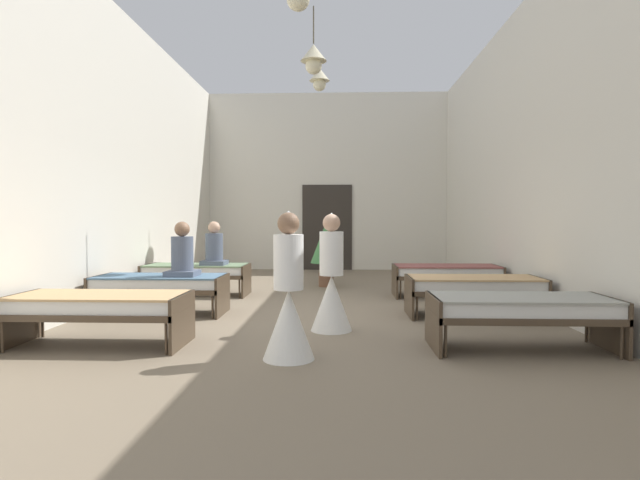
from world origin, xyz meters
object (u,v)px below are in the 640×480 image
Objects in this scene: potted_plant at (326,245)px; patient_seated_primary at (214,249)px; nurse_near_aisle at (289,307)px; bed_left_row_2 at (197,272)px; bed_left_row_0 at (100,306)px; bed_right_row_0 at (521,309)px; nurse_mid_aisle at (331,289)px; bed_right_row_1 at (474,286)px; patient_seated_secondary at (182,256)px; bed_right_row_2 at (446,273)px; bed_left_row_1 at (161,285)px.

patient_seated_primary is at bearing -145.27° from potted_plant.
bed_left_row_2 is at bearing -11.49° from nurse_near_aisle.
bed_left_row_0 is 1.41× the size of potted_plant.
nurse_mid_aisle is (-2.04, 0.86, 0.09)m from bed_right_row_0.
bed_right_row_1 is 1.28× the size of nurse_mid_aisle.
patient_seated_secondary is at bearing -1.51° from nurse_mid_aisle.
bed_right_row_1 and bed_right_row_2 have the same top height.
bed_right_row_0 is at bearing -117.37° from nurse_near_aisle.
bed_right_row_2 is (4.60, 3.80, 0.00)m from bed_left_row_0.
bed_right_row_1 is at bearing 22.43° from bed_left_row_0.
bed_right_row_1 is 4.98m from bed_left_row_2.
nurse_mid_aisle is 4.28m from potted_plant.
potted_plant is (2.02, 3.28, -0.00)m from patient_seated_secondary.
bed_right_row_0 is 3.80m from bed_right_row_2.
potted_plant reaches higher than bed_left_row_0.
bed_left_row_1 is 1.91m from patient_seated_primary.
bed_left_row_1 is at bearing 180.00° from bed_right_row_1.
bed_right_row_0 is 2.38× the size of patient_seated_secondary.
bed_left_row_0 and bed_left_row_2 have the same top height.
nurse_near_aisle is at bearing -47.77° from bed_left_row_1.
bed_left_row_0 is at bearing 41.12° from nurse_mid_aisle.
bed_right_row_2 is 4.92m from nurse_near_aisle.
nurse_mid_aisle is at bearing -24.00° from patient_seated_secondary.
patient_seated_primary reaches higher than potted_plant.
nurse_near_aisle is 1.00× the size of nurse_mid_aisle.
nurse_near_aisle reaches higher than bed_left_row_0.
nurse_near_aisle is (2.15, -2.37, 0.09)m from bed_left_row_1.
patient_seated_primary reaches higher than bed_left_row_0.
potted_plant reaches higher than bed_right_row_1.
potted_plant is at bearing 65.18° from bed_left_row_0.
bed_left_row_0 is 1.93m from patient_seated_secondary.
bed_left_row_0 is 2.70m from nurse_mid_aisle.
nurse_near_aisle reaches higher than bed_left_row_2.
bed_right_row_0 is at bearing 0.00° from bed_left_row_0.
bed_left_row_1 is 1.41× the size of potted_plant.
bed_left_row_1 is 2.76m from nurse_mid_aisle.
patient_seated_secondary is at bearing -179.26° from bed_right_row_1.
patient_seated_secondary reaches higher than bed_left_row_0.
bed_left_row_0 is 5.97m from bed_right_row_2.
bed_left_row_2 is 2.38× the size of patient_seated_secondary.
potted_plant is (-0.19, 4.27, 0.34)m from nurse_mid_aisle.
bed_left_row_0 is 2.38× the size of patient_seated_primary.
nurse_mid_aisle reaches higher than patient_seated_primary.
bed_left_row_0 is 3.77m from patient_seated_primary.
potted_plant is at bearing -40.48° from nurse_near_aisle.
nurse_near_aisle and nurse_mid_aisle have the same top height.
bed_left_row_1 is 4.60m from bed_right_row_1.
bed_left_row_2 is (-4.60, 1.90, 0.00)m from bed_right_row_1.
nurse_near_aisle reaches higher than bed_right_row_2.
bed_right_row_2 is 4.27m from patient_seated_primary.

